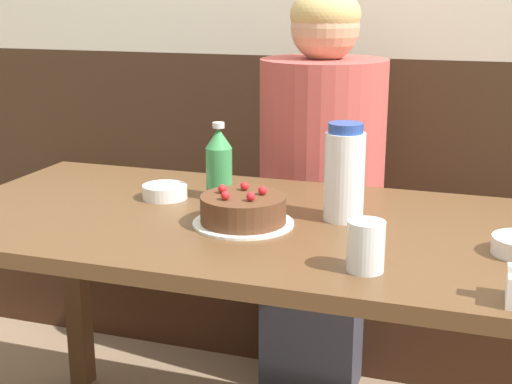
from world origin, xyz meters
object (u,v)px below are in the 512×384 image
at_px(bench_seat, 326,283).
at_px(birthday_cake, 241,210).
at_px(water_pitcher, 344,173).
at_px(soju_bottle, 219,163).
at_px(person_pale_blue_shirt, 321,192).
at_px(bowl_rice_small, 165,192).
at_px(glass_water_tall, 366,246).

xyz_separation_m(bench_seat, birthday_cake, (-0.00, -0.88, 0.52)).
xyz_separation_m(water_pitcher, soju_bottle, (-0.33, 0.08, -0.02)).
height_order(birthday_cake, water_pitcher, water_pitcher).
height_order(water_pitcher, person_pale_blue_shirt, person_pale_blue_shirt).
bearing_deg(bowl_rice_small, bench_seat, 70.63).
relative_size(soju_bottle, glass_water_tall, 2.01).
bearing_deg(glass_water_tall, soju_bottle, 139.45).
distance_m(bowl_rice_small, person_pale_blue_shirt, 0.62).
bearing_deg(water_pitcher, glass_water_tall, -70.78).
distance_m(soju_bottle, bowl_rice_small, 0.16).
height_order(soju_bottle, glass_water_tall, soju_bottle).
distance_m(birthday_cake, person_pale_blue_shirt, 0.69).
bearing_deg(birthday_cake, bowl_rice_small, 151.51).
xyz_separation_m(birthday_cake, water_pitcher, (0.21, 0.11, 0.08)).
height_order(birthday_cake, person_pale_blue_shirt, person_pale_blue_shirt).
relative_size(water_pitcher, soju_bottle, 1.15).
bearing_deg(birthday_cake, soju_bottle, 124.03).
height_order(water_pitcher, bowl_rice_small, water_pitcher).
relative_size(water_pitcher, bowl_rice_small, 1.97).
xyz_separation_m(bench_seat, bowl_rice_small, (-0.26, -0.74, 0.51)).
relative_size(soju_bottle, person_pale_blue_shirt, 0.16).
relative_size(bench_seat, birthday_cake, 11.51).
distance_m(bench_seat, water_pitcher, 1.00).
bearing_deg(water_pitcher, bowl_rice_small, 176.17).
distance_m(birthday_cake, soju_bottle, 0.23).
xyz_separation_m(soju_bottle, person_pale_blue_shirt, (0.15, 0.49, -0.19)).
distance_m(water_pitcher, glass_water_tall, 0.32).
bearing_deg(bowl_rice_small, soju_bottle, 19.69).
bearing_deg(bench_seat, person_pale_blue_shirt, -84.17).
relative_size(birthday_cake, water_pitcher, 1.02).
bearing_deg(glass_water_tall, water_pitcher, 109.22).
height_order(bench_seat, person_pale_blue_shirt, person_pale_blue_shirt).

